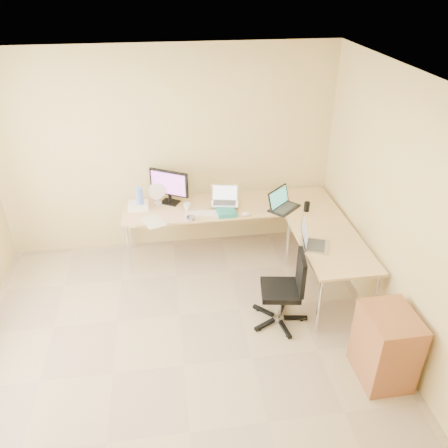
{
  "coord_description": "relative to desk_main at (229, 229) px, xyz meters",
  "views": [
    {
      "loc": [
        -0.04,
        -3.05,
        3.38
      ],
      "look_at": [
        0.55,
        1.1,
        0.9
      ],
      "focal_mm": 35.92,
      "sensor_mm": 36.0,
      "label": 1
    }
  ],
  "objects": [
    {
      "name": "black_cup",
      "position": [
        0.91,
        -0.3,
        0.42
      ],
      "size": [
        0.09,
        0.09,
        0.12
      ],
      "primitive_type": "cylinder",
      "rotation": [
        0.0,
        0.0,
        0.32
      ],
      "color": "black",
      "rests_on": "desk_main"
    },
    {
      "name": "desk_fan",
      "position": [
        -0.89,
        0.15,
        0.5
      ],
      "size": [
        0.26,
        0.26,
        0.27
      ],
      "primitive_type": "cylinder",
      "rotation": [
        0.0,
        0.0,
        0.26
      ],
      "color": "white",
      "rests_on": "desk_main"
    },
    {
      "name": "wall_back",
      "position": [
        -0.72,
        0.4,
        0.93
      ],
      "size": [
        4.5,
        0.0,
        4.5
      ],
      "primitive_type": "plane",
      "rotation": [
        1.57,
        0.0,
        0.0
      ],
      "color": "#C5B980",
      "rests_on": "ground"
    },
    {
      "name": "white_box",
      "position": [
        -1.13,
        0.05,
        0.41
      ],
      "size": [
        0.24,
        0.18,
        0.09
      ],
      "primitive_type": "cube",
      "rotation": [
        0.0,
        0.0,
        0.01
      ],
      "color": "white",
      "rests_on": "desk_main"
    },
    {
      "name": "floor",
      "position": [
        -0.72,
        -1.85,
        -0.36
      ],
      "size": [
        4.5,
        4.5,
        0.0
      ],
      "primitive_type": "plane",
      "color": "tan",
      "rests_on": "ground"
    },
    {
      "name": "water_bottle",
      "position": [
        -1.1,
        0.01,
        0.52
      ],
      "size": [
        0.11,
        0.11,
        0.31
      ],
      "primitive_type": "cylinder",
      "rotation": [
        0.0,
        0.0,
        -0.37
      ],
      "color": "#5C81DD",
      "rests_on": "desk_main"
    },
    {
      "name": "mouse",
      "position": [
        0.16,
        -0.3,
        0.39
      ],
      "size": [
        0.13,
        0.1,
        0.04
      ],
      "primitive_type": "ellipsoid",
      "rotation": [
        0.0,
        0.0,
        0.28
      ],
      "color": "beige",
      "rests_on": "desk_main"
    },
    {
      "name": "office_chair",
      "position": [
        0.33,
        -1.36,
        0.14
      ],
      "size": [
        0.59,
        0.59,
        0.86
      ],
      "primitive_type": "cube",
      "rotation": [
        0.0,
        0.0,
        -0.15
      ],
      "color": "black",
      "rests_on": "ground"
    },
    {
      "name": "cd_stack",
      "position": [
        -0.51,
        -0.3,
        0.38
      ],
      "size": [
        0.12,
        0.12,
        0.03
      ],
      "primitive_type": "cylinder",
      "rotation": [
        0.0,
        0.0,
        -0.03
      ],
      "color": "silver",
      "rests_on": "desk_main"
    },
    {
      "name": "ceiling",
      "position": [
        -0.72,
        -1.85,
        2.24
      ],
      "size": [
        4.5,
        4.5,
        0.0
      ],
      "primitive_type": "plane",
      "rotation": [
        3.14,
        0.0,
        0.0
      ],
      "color": "white",
      "rests_on": "ground"
    },
    {
      "name": "laptop_center",
      "position": [
        -0.07,
        -0.06,
        0.52
      ],
      "size": [
        0.38,
        0.32,
        0.22
      ],
      "primitive_type": "cube",
      "rotation": [
        0.0,
        0.0,
        -0.2
      ],
      "color": "silver",
      "rests_on": "desk_main"
    },
    {
      "name": "desk_main",
      "position": [
        0.0,
        0.0,
        0.0
      ],
      "size": [
        2.65,
        0.7,
        0.73
      ],
      "primitive_type": "cube",
      "color": "tan",
      "rests_on": "ground"
    },
    {
      "name": "book_stack",
      "position": [
        -0.08,
        -0.19,
        0.39
      ],
      "size": [
        0.24,
        0.32,
        0.05
      ],
      "primitive_type": "cube",
      "rotation": [
        0.0,
        0.0,
        0.07
      ],
      "color": "#1D6D66",
      "rests_on": "desk_main"
    },
    {
      "name": "papers",
      "position": [
        -0.95,
        -0.3,
        0.37
      ],
      "size": [
        0.32,
        0.37,
        0.01
      ],
      "primitive_type": "cube",
      "rotation": [
        0.0,
        0.0,
        0.38
      ],
      "color": "beige",
      "rests_on": "desk_main"
    },
    {
      "name": "laptop_return",
      "position": [
        0.76,
        -1.07,
        0.49
      ],
      "size": [
        0.45,
        0.41,
        0.25
      ],
      "primitive_type": "cube",
      "rotation": [
        0.0,
        0.0,
        1.19
      ],
      "color": "#B6B7C3",
      "rests_on": "desk_return"
    },
    {
      "name": "wall_right",
      "position": [
        1.38,
        -1.85,
        0.93
      ],
      "size": [
        0.0,
        4.5,
        4.5
      ],
      "primitive_type": "plane",
      "rotation": [
        1.57,
        0.0,
        -1.57
      ],
      "color": "#C5B980",
      "rests_on": "ground"
    },
    {
      "name": "desk_return",
      "position": [
        0.98,
        -1.0,
        0.0
      ],
      "size": [
        0.7,
        1.3,
        0.73
      ],
      "primitive_type": "cube",
      "color": "tan",
      "rests_on": "ground"
    },
    {
      "name": "monitor",
      "position": [
        -0.73,
        0.16,
        0.59
      ],
      "size": [
        0.53,
        0.4,
        0.44
      ],
      "primitive_type": "cube",
      "rotation": [
        0.0,
        0.0,
        -0.53
      ],
      "color": "black",
      "rests_on": "desk_main"
    },
    {
      "name": "mug",
      "position": [
        -0.53,
        -0.05,
        0.41
      ],
      "size": [
        0.11,
        0.11,
        0.08
      ],
      "primitive_type": "imported",
      "rotation": [
        0.0,
        0.0,
        -0.35
      ],
      "color": "white",
      "rests_on": "desk_main"
    },
    {
      "name": "cabinet",
      "position": [
        1.1,
        -2.22,
        -0.01
      ],
      "size": [
        0.44,
        0.54,
        0.74
      ],
      "primitive_type": "cube",
      "rotation": [
        0.0,
        0.0,
        0.02
      ],
      "color": "brown",
      "rests_on": "ground"
    },
    {
      "name": "keyboard",
      "position": [
        -0.33,
        -0.21,
        0.38
      ],
      "size": [
        0.5,
        0.17,
        0.02
      ],
      "primitive_type": "cube",
      "rotation": [
        0.0,
        0.0,
        -0.06
      ],
      "color": "silver",
      "rests_on": "desk_main"
    },
    {
      "name": "laptop_black",
      "position": [
        0.65,
        -0.2,
        0.49
      ],
      "size": [
        0.49,
        0.48,
        0.25
      ],
      "primitive_type": "cube",
      "rotation": [
        0.0,
        0.0,
        0.75
      ],
      "color": "black",
      "rests_on": "desk_main"
    }
  ]
}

